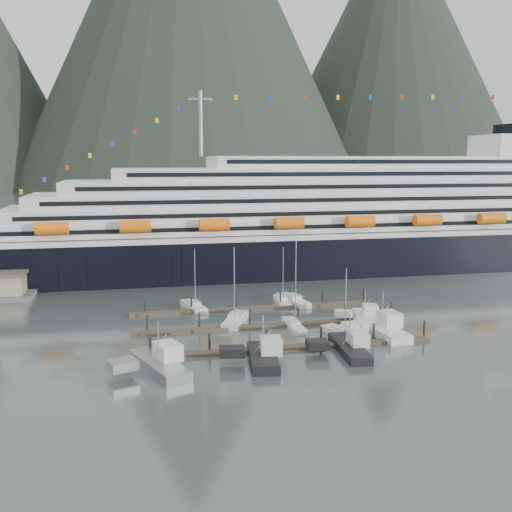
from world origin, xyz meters
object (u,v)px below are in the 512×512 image
Objects in this scene: sailboat_e at (194,307)px; sailboat_g at (293,300)px; trawler_d at (381,329)px; trawler_c at (348,347)px; trawler_a at (158,363)px; trawler_e at (364,317)px; sailboat_f at (282,301)px; sailboat_h at (342,334)px; trawler_b at (262,356)px; sailboat_c at (236,320)px; sailboat_d at (294,326)px; cruise_ship at (349,225)px.

sailboat_g is at bearing -100.52° from sailboat_e.
trawler_c is at bearing 126.34° from trawler_d.
trawler_d is at bearing -95.88° from trawler_a.
trawler_e is at bearing -24.93° from trawler_c.
sailboat_f is at bearing 47.14° from trawler_e.
trawler_e is at bearing -56.01° from sailboat_h.
trawler_c is (14.04, 1.64, -0.09)m from trawler_b.
trawler_e is at bearing -163.06° from sailboat_g.
sailboat_c is 1.19× the size of trawler_b.
sailboat_d reaches higher than trawler_e.
trawler_a is at bearing 152.56° from sailboat_e.
trawler_a is at bearing 146.03° from sailboat_f.
trawler_b is at bearing 101.24° from trawler_c.
trawler_a is at bearing 97.96° from trawler_c.
trawler_a is 1.07× the size of trawler_c.
sailboat_e reaches higher than trawler_e.
sailboat_d is at bearing 56.94° from trawler_d.
sailboat_f is 33.39m from trawler_c.
sailboat_d is 15.17m from trawler_d.
trawler_b is (6.24, -34.11, 0.55)m from sailboat_e.
trawler_b is 29.44m from trawler_e.
trawler_b is 14.14m from trawler_c.
sailboat_f is 0.76× the size of sailboat_g.
cruise_ship is 65.61m from sailboat_h.
trawler_d is (6.90, -0.41, 0.57)m from sailboat_h.
trawler_b is (15.11, 0.07, 0.00)m from trawler_a.
sailboat_f is at bearing -5.10° from sailboat_h.
cruise_ship reaches higher than trawler_c.
sailboat_f is at bearing -128.61° from cruise_ship.
sailboat_c is at bearing 7.45° from trawler_b.
sailboat_h is at bearing 151.87° from trawler_e.
sailboat_h is (1.49, -24.98, -0.03)m from sailboat_g.
sailboat_e is 33.66m from trawler_e.
trawler_c is at bearing -75.64° from trawler_b.
sailboat_f is at bearing -7.66° from sailboat_d.
trawler_b reaches higher than trawler_a.
sailboat_c reaches higher than trawler_d.
sailboat_e is 38.15m from trawler_d.
trawler_e is at bearing -107.93° from cruise_ship.
trawler_e is (9.26, 16.35, -0.02)m from trawler_c.
trawler_e is at bearing -142.89° from sailboat_f.
sailboat_e reaches higher than trawler_a.
sailboat_d reaches higher than trawler_b.
trawler_c is at bearing 152.44° from sailboat_h.
trawler_d is at bearing -142.92° from sailboat_e.
trawler_a is at bearing 98.92° from trawler_d.
sailboat_g is at bearing 12.97° from trawler_d.
sailboat_e is 0.88× the size of trawler_a.
trawler_c is 18.79m from trawler_e.
sailboat_f is 20.29m from trawler_e.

